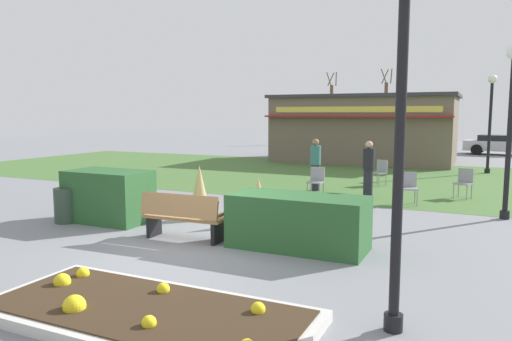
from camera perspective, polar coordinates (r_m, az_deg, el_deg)
ground_plane at (r=9.22m, az=-7.15°, el=-9.03°), size 80.00×80.00×0.00m
lawn_patch at (r=19.60m, az=10.86°, el=-0.66°), size 36.00×12.00×0.01m
flower_bed at (r=6.26m, az=-13.13°, el=-16.10°), size 4.15×1.86×0.33m
park_bench at (r=9.63m, az=-8.65°, el=-5.41°), size 1.72×0.60×0.95m
hedge_left at (r=11.68m, az=-17.07°, el=-2.92°), size 1.91×1.10×1.19m
hedge_right at (r=9.00m, az=5.00°, el=-6.09°), size 2.53×1.10×1.00m
ornamental_grass_behind_left at (r=11.49m, az=-6.70°, el=-2.57°), size 0.56×0.56×1.29m
ornamental_grass_behind_right at (r=10.86m, az=0.26°, el=-3.63°), size 0.64×0.64×1.08m
lamppost_near at (r=5.55m, az=16.80°, el=7.30°), size 0.36×0.36×4.09m
lamppost_mid at (r=12.72m, az=28.00°, el=6.35°), size 0.36×0.36×4.09m
lamppost_far at (r=22.31m, az=26.06°, el=6.30°), size 0.36×0.36×4.09m
trash_bin at (r=11.92m, az=-21.62°, el=-3.85°), size 0.52×0.52×0.80m
food_kiosk at (r=25.89m, az=12.75°, el=4.91°), size 9.14×5.50×3.44m
cafe_chair_west at (r=14.62m, az=7.18°, el=-1.03°), size 0.44×0.44×0.89m
cafe_chair_east at (r=13.93m, az=17.66°, el=-1.69°), size 0.54×0.54×0.89m
cafe_chair_center at (r=15.48m, az=23.46°, el=-1.11°), size 0.56×0.56×0.89m
cafe_chair_north at (r=17.26m, az=14.49°, el=0.00°), size 0.59×0.59×0.89m
person_strolling at (r=14.72m, az=13.19°, el=0.20°), size 0.34×0.34×1.69m
person_standing at (r=15.69m, az=7.05°, el=0.73°), size 0.34×0.34×1.69m
parked_car_west_slot at (r=34.08m, az=9.34°, el=3.57°), size 4.29×2.23×1.20m
parked_car_center_slot at (r=33.10m, az=17.40°, el=3.26°), size 4.30×2.24×1.20m
parked_car_east_slot at (r=32.82m, az=27.08°, el=2.80°), size 4.36×2.37×1.20m
tree_left_bg at (r=41.11m, az=8.92°, el=6.83°), size 0.91×0.96×5.91m
tree_right_bg at (r=39.38m, az=15.11°, el=6.72°), size 0.91×0.96×5.95m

